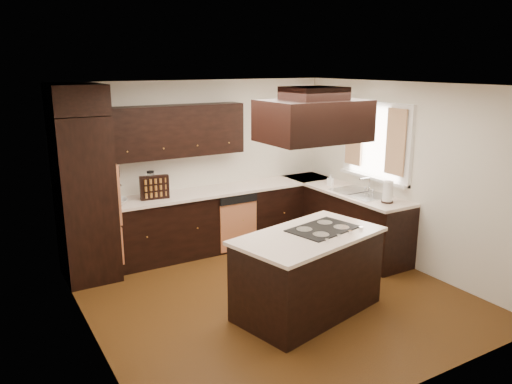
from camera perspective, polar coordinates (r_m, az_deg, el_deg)
floor at (r=6.18m, az=2.07°, el=-11.81°), size 4.20×4.20×0.02m
ceiling at (r=5.55m, az=2.31°, el=12.23°), size 4.20×4.20×0.02m
wall_back at (r=7.55m, az=-6.49°, el=3.10°), size 4.20×0.02×2.50m
wall_front at (r=4.21m, az=17.97°, el=-6.80°), size 4.20×0.02×2.50m
wall_left at (r=4.97m, az=-18.81°, el=-3.59°), size 0.02×4.20×2.50m
wall_right at (r=7.07m, az=16.74°, el=1.80°), size 0.02×4.20×2.50m
oven_column at (r=6.70m, az=-18.97°, el=-0.74°), size 0.65×0.75×2.12m
wall_oven_face at (r=6.75m, az=-16.12°, el=0.13°), size 0.05×0.62×0.78m
base_cabinets_back at (r=7.50m, az=-5.10°, el=-3.35°), size 2.93×0.60×0.88m
base_cabinets_right at (r=7.69m, az=9.84°, el=-3.04°), size 0.60×2.40×0.88m
countertop_back at (r=7.36m, az=-5.12°, el=0.03°), size 2.93×0.63×0.04m
countertop_right at (r=7.56m, az=9.90°, el=0.27°), size 0.63×2.40×0.04m
upper_cabinets at (r=7.14m, az=-9.19°, el=6.90°), size 2.00×0.34×0.72m
dishwasher_front at (r=7.39m, az=-2.04°, el=-3.94°), size 0.60×0.05×0.72m
window_frame at (r=7.35m, az=13.62°, el=5.64°), size 0.06×1.32×1.12m
window_pane at (r=7.37m, az=13.78°, el=5.65°), size 0.00×1.20×1.00m
curtain_left at (r=7.01m, az=15.67°, el=5.51°), size 0.02×0.34×0.90m
curtain_right at (r=7.61m, az=11.12°, el=6.44°), size 0.02×0.34×0.90m
sink_rim at (r=7.31m, az=11.76°, el=-0.11°), size 0.52×0.84×0.01m
island at (r=5.67m, az=5.92°, el=-9.39°), size 1.76×1.21×0.88m
island_top at (r=5.50m, az=6.04°, el=-5.01°), size 1.83×1.28×0.04m
cooktop at (r=5.67m, az=7.65°, el=-4.18°), size 0.85×0.66×0.01m
range_hood at (r=5.18m, az=6.53°, el=8.11°), size 1.05×0.72×0.42m
hood_duct at (r=5.16m, az=6.62°, el=11.15°), size 0.55×0.50×0.13m
blender_base at (r=7.04m, az=-11.85°, el=-0.30°), size 0.15×0.15×0.10m
blender_pitcher at (r=6.99m, az=-11.92°, el=1.13°), size 0.13×0.13×0.26m
spice_rack at (r=6.96m, az=-11.52°, el=0.52°), size 0.40×0.15×0.33m
mixing_bowl at (r=6.84m, az=-15.68°, el=-1.08°), size 0.35×0.35×0.07m
soap_bottle at (r=7.69m, az=8.49°, el=1.37°), size 0.10×0.10×0.17m
paper_towel at (r=6.87m, az=14.82°, el=-0.01°), size 0.15×0.15×0.29m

